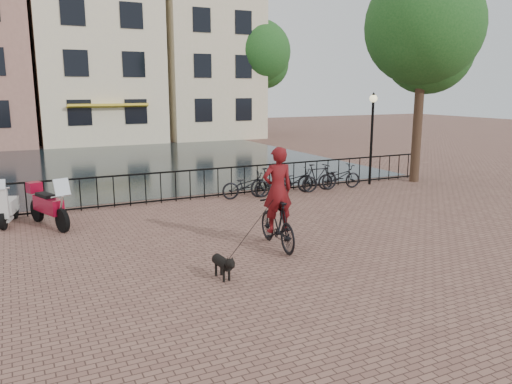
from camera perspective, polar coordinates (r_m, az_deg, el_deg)
name	(u,v)px	position (r m, az deg, el deg)	size (l,w,h in m)	color
ground	(324,280)	(9.95, 7.74, -9.97)	(100.00, 100.00, 0.00)	brown
canal_water	(130,163)	(25.74, -14.17, 3.19)	(20.00, 20.00, 0.00)	black
railing	(190,185)	(16.79, -7.53, 0.79)	(20.00, 0.05, 1.02)	black
canal_house_mid	(94,56)	(38.14, -18.04, 14.53)	(8.00, 9.50, 11.80)	beige
canal_house_right	(201,49)	(40.17, -6.32, 15.92)	(7.00, 9.00, 13.30)	beige
tree_near_right	(424,26)	(20.89, 18.64, 17.50)	(4.48, 4.48, 8.24)	black
tree_far_right	(259,52)	(38.78, 0.33, 15.70)	(4.76, 4.76, 8.76)	black
lamp_post	(372,123)	(19.70, 13.15, 7.69)	(0.30, 0.30, 3.45)	black
cyclist	(277,204)	(11.53, 2.46, -1.35)	(0.92, 2.07, 2.77)	black
dog	(222,266)	(9.89, -3.86, -8.40)	(0.30, 0.79, 0.52)	black
motorcycle	(48,200)	(14.46, -22.68, -0.89)	(1.16, 2.09, 1.46)	maroon
scooter	(8,199)	(15.23, -26.53, -0.74)	(0.78, 1.56, 1.40)	beige
parked_bike_0	(247,185)	(16.90, -1.09, 0.78)	(0.60, 1.72, 0.90)	black
parked_bike_1	(271,182)	(17.31, 1.76, 1.20)	(0.47, 1.66, 1.00)	black
parked_bike_2	(295,181)	(17.78, 4.47, 1.29)	(0.60, 1.72, 0.90)	black
parked_bike_3	(318,177)	(18.26, 7.04, 1.67)	(0.47, 1.66, 1.00)	black
parked_bike_4	(339,177)	(18.80, 9.47, 1.74)	(0.60, 1.72, 0.90)	black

